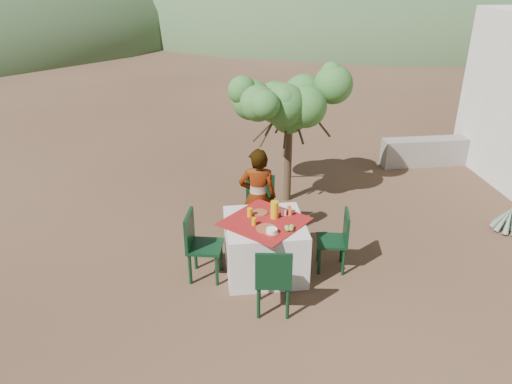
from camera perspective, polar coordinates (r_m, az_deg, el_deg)
ground at (r=6.89m, az=5.66°, el=-8.93°), size 160.00×160.00×0.00m
table at (r=6.66m, az=1.00°, el=-6.21°), size 1.30×1.30×0.76m
chair_far at (r=7.45m, az=0.42°, el=-1.29°), size 0.51×0.51×0.93m
chair_near at (r=5.85m, az=2.00°, el=-9.81°), size 0.48×0.48×0.91m
chair_left at (r=6.51m, az=-6.56°, el=-5.77°), size 0.51×0.51×0.93m
chair_right at (r=6.74m, az=9.30°, el=-5.21°), size 0.46×0.46×0.85m
person at (r=7.11m, az=0.20°, el=-0.64°), size 0.59×0.43×1.49m
shrub_tree at (r=8.22m, az=4.21°, el=9.52°), size 1.74×1.70×2.04m
agave at (r=8.64m, az=27.02°, el=-2.76°), size 0.53×0.53×0.56m
stone_wall at (r=10.82m, az=20.81°, el=4.42°), size 2.60×0.35×0.55m
hill_near_right at (r=43.78m, az=11.53°, el=20.14°), size 48.00×48.00×20.00m
plate_far at (r=6.65m, az=0.43°, el=-2.37°), size 0.21×0.21×0.01m
plate_near at (r=6.28m, az=1.19°, el=-4.20°), size 0.26×0.26×0.01m
glass_far at (r=6.55m, az=-0.72°, el=-2.35°), size 0.07×0.07×0.11m
glass_near at (r=6.35m, az=-0.24°, el=-3.40°), size 0.06×0.06×0.10m
juice_pitcher at (r=6.49m, az=2.14°, el=-2.05°), size 0.11×0.11×0.24m
bowl_plate at (r=6.19m, az=1.82°, el=-4.67°), size 0.19×0.19×0.01m
white_bowl at (r=6.18m, az=1.82°, el=-4.42°), size 0.14×0.14×0.05m
jar_left at (r=6.60m, az=3.97°, el=-2.33°), size 0.05×0.05×0.09m
jar_right at (r=6.68m, az=3.81°, el=-1.94°), size 0.05×0.05×0.08m
napkin_holder at (r=6.58m, az=3.16°, el=-2.38°), size 0.06×0.04×0.08m
fruit_cluster at (r=6.25m, az=3.83°, el=-4.13°), size 0.13×0.12×0.06m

